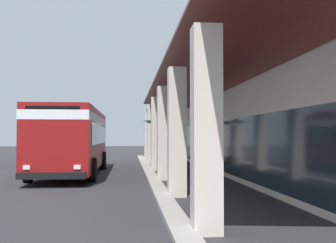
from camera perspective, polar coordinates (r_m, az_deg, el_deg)
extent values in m
plane|color=#2D2D30|center=(21.81, 10.65, -6.87)|extent=(120.00, 120.00, 0.00)
cube|color=#9E998E|center=(20.63, -2.46, -7.01)|extent=(36.01, 0.50, 0.12)
cube|color=beige|center=(33.07, -2.73, -1.76)|extent=(0.55, 0.55, 4.00)
cube|color=beige|center=(28.07, -2.27, -1.72)|extent=(0.55, 0.55, 4.00)
cube|color=beige|center=(23.08, -1.61, -1.66)|extent=(0.55, 0.55, 4.00)
cube|color=beige|center=(18.09, -0.59, -1.57)|extent=(0.55, 0.55, 4.00)
cube|color=beige|center=(13.11, 1.20, -1.41)|extent=(0.55, 0.55, 4.00)
cube|color=beige|center=(8.16, 5.18, -1.04)|extent=(0.55, 0.55, 4.00)
cube|color=#5B1E19|center=(20.87, 2.49, 4.83)|extent=(30.01, 3.16, 0.82)
cube|color=#19232D|center=(21.01, 6.94, -3.25)|extent=(25.21, 0.08, 2.40)
cube|color=maroon|center=(21.22, -12.70, -2.32)|extent=(11.01, 2.59, 2.75)
cube|color=white|center=(21.24, -12.68, 0.17)|extent=(11.03, 2.61, 0.36)
cube|color=#19232D|center=(21.52, -12.59, -1.72)|extent=(9.25, 2.61, 0.90)
cube|color=#19232D|center=(15.81, -15.31, -1.97)|extent=(0.07, 2.24, 1.20)
cube|color=black|center=(15.83, -15.28, 1.54)|extent=(0.07, 1.94, 0.28)
cube|color=black|center=(15.75, -15.44, -7.07)|extent=(0.21, 2.45, 0.24)
cube|color=silver|center=(15.67, -12.15, -6.03)|extent=(0.06, 0.24, 0.16)
cube|color=silver|center=(15.99, -18.54, -5.89)|extent=(0.06, 0.24, 0.16)
cube|color=silver|center=(22.75, -12.17, 1.47)|extent=(2.41, 1.79, 0.24)
cylinder|color=black|center=(17.52, -10.14, -6.43)|extent=(1.00, 0.30, 1.00)
cylinder|color=black|center=(17.93, -18.34, -6.26)|extent=(1.00, 0.30, 1.00)
cylinder|color=black|center=(24.20, -8.74, -5.20)|extent=(1.00, 0.30, 1.00)
cylinder|color=black|center=(24.49, -14.73, -5.12)|extent=(1.00, 0.30, 1.00)
cube|color=#4C4742|center=(27.90, -1.24, -5.33)|extent=(0.82, 0.82, 0.48)
cylinder|color=#332319|center=(27.89, -1.24, -4.81)|extent=(0.70, 0.70, 0.02)
cylinder|color=brown|center=(27.86, -1.24, -2.64)|extent=(0.16, 0.16, 2.13)
ellipsoid|color=#286B33|center=(27.47, -1.23, 0.00)|extent=(0.82, 0.26, 0.17)
ellipsoid|color=#286B33|center=(27.62, -0.23, -0.04)|extent=(0.76, 1.05, 0.16)
ellipsoid|color=#286B33|center=(28.25, -0.90, -0.24)|extent=(0.83, 0.57, 0.19)
ellipsoid|color=#286B33|center=(28.17, -2.00, -0.02)|extent=(0.80, 0.85, 0.16)
ellipsoid|color=#286B33|center=(27.79, -2.27, 0.06)|extent=(0.31, 1.03, 0.16)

